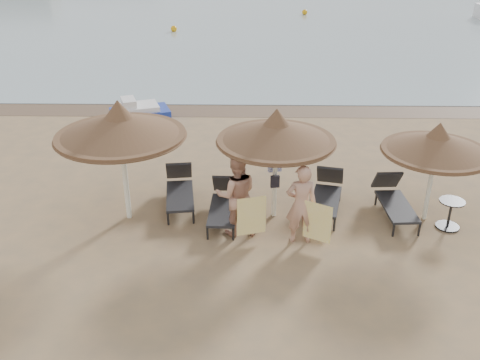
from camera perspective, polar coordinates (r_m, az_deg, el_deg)
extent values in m
plane|color=#99774E|center=(12.13, 2.61, -7.15)|extent=(160.00, 160.00, 0.00)
cube|color=brown|center=(20.63, 2.04, 7.43)|extent=(200.00, 1.60, 0.01)
cylinder|color=white|center=(13.02, -12.14, 0.31)|extent=(0.13, 0.13, 2.20)
cone|color=brown|center=(12.51, -12.72, 5.79)|extent=(3.04, 3.04, 0.58)
cone|color=brown|center=(12.40, -12.87, 7.29)|extent=(0.73, 0.73, 0.47)
cylinder|color=brown|center=(12.61, -12.59, 4.63)|extent=(2.98, 2.98, 0.10)
cylinder|color=white|center=(12.87, 3.73, 0.15)|extent=(0.12, 0.12, 2.04)
cone|color=brown|center=(12.38, 3.89, 5.27)|extent=(2.81, 2.81, 0.53)
cone|color=brown|center=(12.27, 3.94, 6.66)|extent=(0.68, 0.68, 0.44)
cylinder|color=brown|center=(12.47, 3.86, 4.19)|extent=(2.76, 2.76, 0.10)
cylinder|color=white|center=(13.54, 19.58, -0.54)|extent=(0.10, 0.10, 1.83)
cone|color=brown|center=(13.10, 20.30, 3.78)|extent=(2.53, 2.53, 0.48)
cone|color=brown|center=(13.00, 20.49, 4.95)|extent=(0.61, 0.61, 0.39)
cylinder|color=brown|center=(13.18, 20.14, 2.87)|extent=(2.48, 2.48, 0.09)
cylinder|color=#232425|center=(12.98, -7.68, -4.17)|extent=(0.05, 0.05, 0.30)
cylinder|color=#232425|center=(12.97, -4.99, -4.03)|extent=(0.05, 0.05, 0.30)
cylinder|color=#232425|center=(14.31, -7.64, -1.09)|extent=(0.05, 0.05, 0.30)
cylinder|color=#232425|center=(14.30, -5.21, -0.97)|extent=(0.05, 0.05, 0.30)
cube|color=black|center=(13.59, -6.42, -1.70)|extent=(0.88, 1.70, 0.07)
cube|color=black|center=(14.33, -6.53, 1.01)|extent=(0.73, 0.54, 0.62)
cylinder|color=#232425|center=(12.33, -3.49, -5.75)|extent=(0.05, 0.05, 0.30)
cylinder|color=#232425|center=(12.28, -0.72, -5.84)|extent=(0.05, 0.05, 0.30)
cylinder|color=#232425|center=(13.60, -2.81, -2.44)|extent=(0.05, 0.05, 0.30)
cylinder|color=#232425|center=(13.56, -0.32, -2.50)|extent=(0.05, 0.05, 0.30)
cube|color=black|center=(12.89, -1.81, -3.24)|extent=(0.71, 1.61, 0.06)
cube|color=black|center=(13.59, -1.51, -0.37)|extent=(0.67, 0.47, 0.60)
cylinder|color=#232425|center=(12.85, 7.30, -4.46)|extent=(0.05, 0.05, 0.31)
cylinder|color=#232425|center=(12.81, 10.02, -4.78)|extent=(0.05, 0.05, 0.31)
cylinder|color=#232425|center=(14.18, 8.13, -1.38)|extent=(0.05, 0.05, 0.31)
cylinder|color=#232425|center=(14.15, 10.58, -1.66)|extent=(0.05, 0.05, 0.31)
cube|color=black|center=(13.45, 9.10, -2.19)|extent=(1.03, 1.75, 0.07)
cube|color=black|center=(14.19, 9.58, 0.54)|extent=(0.76, 0.60, 0.62)
cylinder|color=#232425|center=(12.92, 16.05, -5.22)|extent=(0.05, 0.05, 0.30)
cylinder|color=#232425|center=(13.11, 18.57, -5.09)|extent=(0.05, 0.05, 0.30)
cylinder|color=#232425|center=(14.16, 14.30, -2.04)|extent=(0.05, 0.05, 0.30)
cylinder|color=#232425|center=(14.34, 16.61, -1.97)|extent=(0.05, 0.05, 0.30)
cube|color=black|center=(13.58, 16.38, -2.73)|extent=(0.76, 1.65, 0.06)
cube|color=black|center=(14.26, 15.40, 0.03)|extent=(0.69, 0.49, 0.61)
cylinder|color=#232425|center=(13.76, 21.24, -4.63)|extent=(0.55, 0.55, 0.04)
cylinder|color=#232425|center=(13.60, 21.46, -3.41)|extent=(0.06, 0.06, 0.67)
cylinder|color=#232425|center=(13.44, 21.70, -2.13)|extent=(0.59, 0.59, 0.03)
imported|color=tan|center=(12.07, -0.39, -0.91)|extent=(1.14, 0.81, 2.33)
imported|color=tan|center=(11.86, 6.59, -1.95)|extent=(1.05, 0.71, 2.21)
cube|color=yellow|center=(12.00, 1.25, -3.85)|extent=(0.65, 0.21, 0.95)
cube|color=yellow|center=(11.91, 8.26, -4.48)|extent=(0.59, 0.35, 0.93)
cube|color=white|center=(12.90, 3.74, 1.77)|extent=(0.34, 0.18, 0.41)
cube|color=black|center=(12.73, 3.76, -0.16)|extent=(0.22, 0.11, 0.30)
cube|color=#1C329C|center=(19.56, -10.59, 6.69)|extent=(2.31, 1.81, 0.51)
cube|color=white|center=(19.46, -10.67, 7.57)|extent=(1.55, 1.39, 0.23)
cube|color=white|center=(19.35, -11.80, 8.02)|extent=(0.71, 0.93, 0.32)
sphere|color=#F1A10D|center=(35.73, -7.07, 15.71)|extent=(0.40, 0.40, 0.40)
sphere|color=#F1A10D|center=(42.23, 6.92, 17.35)|extent=(0.40, 0.40, 0.40)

